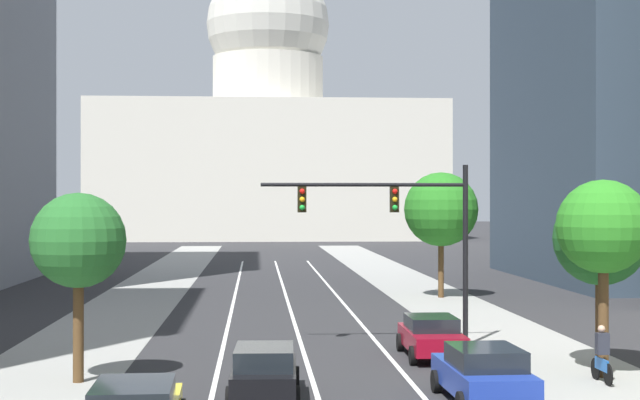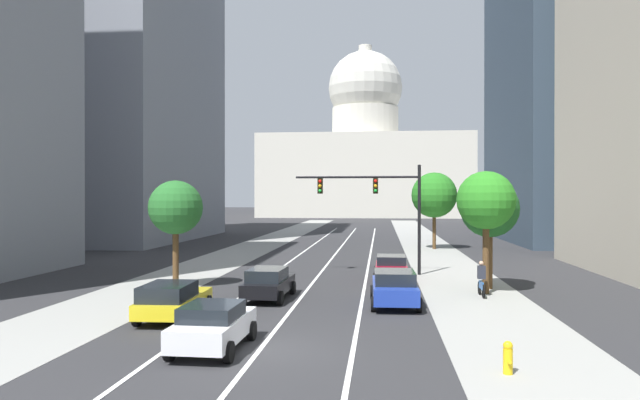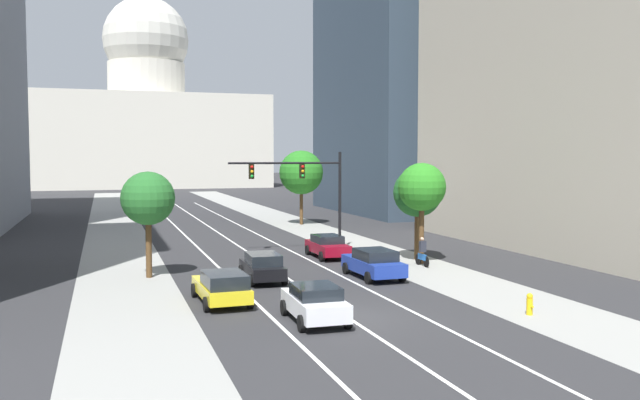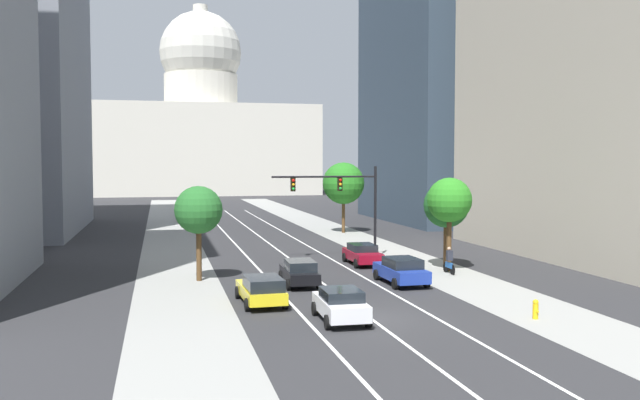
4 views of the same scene
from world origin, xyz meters
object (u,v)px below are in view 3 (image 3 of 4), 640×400
at_px(car_blue, 374,263).
at_px(traffic_signal_mast, 306,182).
at_px(car_yellow, 222,286).
at_px(car_white, 315,302).
at_px(car_crimson, 328,246).
at_px(street_tree_mid_right, 417,193).
at_px(cyclist, 422,252).
at_px(car_black, 262,266).
at_px(fire_hydrant, 530,304).
at_px(street_tree_mid_left, 148,199).
at_px(street_tree_near_right, 422,188).
at_px(capitol_building, 147,119).
at_px(street_tree_far_right, 301,173).

height_order(car_blue, traffic_signal_mast, traffic_signal_mast).
bearing_deg(car_yellow, car_white, -147.84).
height_order(car_crimson, street_tree_mid_right, street_tree_mid_right).
xyz_separation_m(traffic_signal_mast, cyclist, (4.87, -7.60, -3.88)).
relative_size(car_white, car_black, 0.91).
xyz_separation_m(fire_hydrant, street_tree_mid_left, (-14.21, 13.54, 3.75)).
relative_size(car_black, street_tree_mid_left, 0.78).
bearing_deg(car_white, cyclist, -41.49).
xyz_separation_m(street_tree_near_right, street_tree_mid_right, (0.45, 1.50, -0.41)).
relative_size(car_black, street_tree_near_right, 0.73).
xyz_separation_m(car_yellow, fire_hydrant, (11.58, -5.95, -0.31)).
relative_size(capitol_building, cyclist, 28.86).
height_order(traffic_signal_mast, cyclist, traffic_signal_mast).
relative_size(car_yellow, cyclist, 2.72).
relative_size(cyclist, street_tree_near_right, 0.28).
bearing_deg(capitol_building, car_black, -90.73).
height_order(street_tree_mid_left, street_tree_near_right, street_tree_near_right).
bearing_deg(car_white, street_tree_far_right, -14.12).
distance_m(car_blue, street_tree_near_right, 6.95).
xyz_separation_m(capitol_building, car_black, (-1.46, -114.67, -13.80)).
relative_size(capitol_building, street_tree_mid_right, 8.65).
distance_m(cyclist, street_tree_near_right, 3.87).
bearing_deg(street_tree_far_right, car_crimson, -101.76).
bearing_deg(street_tree_near_right, car_black, -165.77).
bearing_deg(car_blue, street_tree_near_right, -53.35).
relative_size(car_blue, car_white, 1.14).
bearing_deg(traffic_signal_mast, car_black, -119.00).
bearing_deg(cyclist, street_tree_mid_right, -19.48).
bearing_deg(car_yellow, street_tree_mid_left, 17.31).
bearing_deg(fire_hydrant, car_black, 129.07).
distance_m(fire_hydrant, street_tree_near_right, 14.07).
height_order(capitol_building, car_black, capitol_building).
distance_m(car_white, fire_hydrant, 8.83).
bearing_deg(car_black, traffic_signal_mast, -26.94).
distance_m(car_crimson, street_tree_far_right, 21.49).
xyz_separation_m(cyclist, street_tree_mid_right, (0.81, 2.38, 3.34)).
height_order(car_crimson, street_tree_near_right, street_tree_near_right).
bearing_deg(traffic_signal_mast, cyclist, -57.33).
height_order(street_tree_far_right, street_tree_near_right, street_tree_far_right).
relative_size(street_tree_far_right, street_tree_mid_right, 1.23).
bearing_deg(traffic_signal_mast, car_white, -105.73).
height_order(car_white, street_tree_near_right, street_tree_near_right).
xyz_separation_m(car_blue, street_tree_mid_right, (5.03, 5.09, 3.38)).
bearing_deg(cyclist, street_tree_near_right, -23.12).
bearing_deg(capitol_building, street_tree_far_right, -84.32).
bearing_deg(car_white, traffic_signal_mast, -14.31).
relative_size(car_black, street_tree_mid_right, 0.77).
xyz_separation_m(car_black, street_tree_far_right, (10.14, 27.40, 4.18)).
height_order(traffic_signal_mast, street_tree_near_right, traffic_signal_mast).
bearing_deg(fire_hydrant, car_blue, 106.19).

